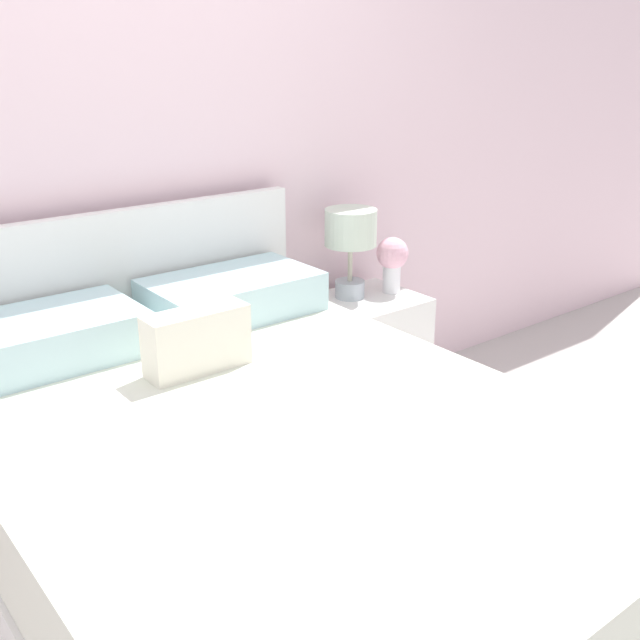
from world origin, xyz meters
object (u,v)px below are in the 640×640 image
at_px(flower_vase, 393,259).
at_px(nightstand, 366,359).
at_px(bed, 261,506).
at_px(table_lamp, 351,236).

bearing_deg(flower_vase, nightstand, 179.39).
bearing_deg(bed, table_lamp, 38.16).
relative_size(bed, flower_vase, 8.17).
relative_size(table_lamp, flower_vase, 1.56).
xyz_separation_m(bed, nightstand, (1.02, 0.71, -0.07)).
height_order(bed, nightstand, bed).
relative_size(bed, nightstand, 3.49).
distance_m(bed, flower_vase, 1.41).
xyz_separation_m(bed, flower_vase, (1.16, 0.71, 0.36)).
height_order(bed, table_lamp, bed).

